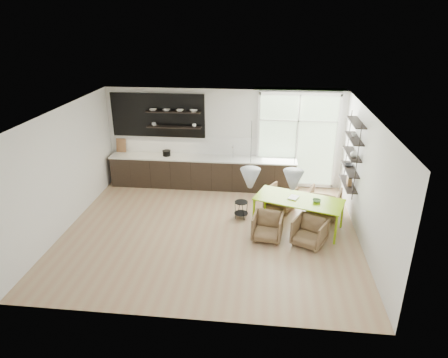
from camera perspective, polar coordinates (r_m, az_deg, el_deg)
room at (r=10.06m, az=2.08°, el=2.68°), size 7.02×6.01×2.91m
kitchen_run at (r=11.99m, az=-3.49°, el=1.63°), size 5.54×0.69×2.75m
right_shelving at (r=10.27m, az=17.80°, el=3.12°), size 0.26×1.22×1.90m
dining_table at (r=9.80m, az=10.64°, el=-3.11°), size 2.26×1.55×0.76m
armchair_back_left at (r=10.76m, az=8.11°, el=-2.73°), size 0.95×0.96×0.65m
armchair_back_right at (r=10.65m, az=14.12°, el=-3.28°), size 0.97×0.99×0.73m
armchair_front_left at (r=9.37m, az=6.22°, el=-6.81°), size 0.75×0.77×0.62m
armchair_front_right at (r=9.31m, az=12.14°, el=-7.40°), size 0.92×0.93×0.64m
wire_stool at (r=10.25m, az=2.47°, el=-4.08°), size 0.36×0.36×0.45m
table_book at (r=9.84m, az=9.31°, el=-2.49°), size 0.30×0.34×0.03m
table_bowl at (r=9.70m, az=13.09°, el=-3.05°), size 0.28×0.28×0.06m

